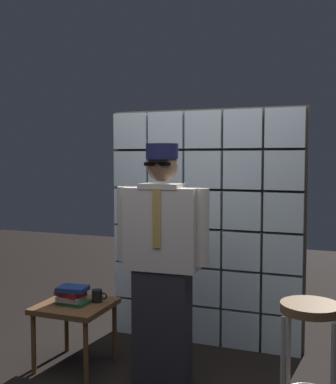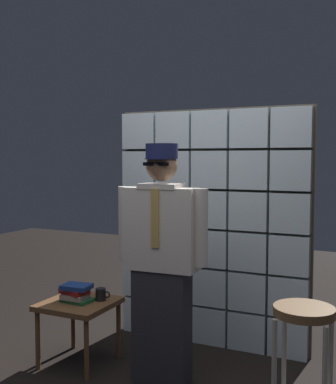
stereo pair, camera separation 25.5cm
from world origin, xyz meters
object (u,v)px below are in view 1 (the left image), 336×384
object	(u,v)px
bar_stool	(310,337)
side_table	(75,312)
standing_person	(162,260)
coffee_mug	(97,296)
book_stack	(72,295)

from	to	relation	value
bar_stool	side_table	bearing A→B (deg)	170.31
bar_stool	side_table	size ratio (longest dim) A/B	1.47
standing_person	bar_stool	bearing A→B (deg)	-18.72
side_table	coffee_mug	size ratio (longest dim) A/B	4.13
bar_stool	coffee_mug	world-z (taller)	bar_stool
standing_person	side_table	bearing A→B (deg)	176.68
bar_stool	book_stack	world-z (taller)	bar_stool
bar_stool	coffee_mug	xyz separation A→B (m)	(-1.59, 0.39, -0.03)
side_table	bar_stool	bearing A→B (deg)	-9.69
coffee_mug	bar_stool	bearing A→B (deg)	-13.70
book_stack	coffee_mug	world-z (taller)	book_stack
book_stack	bar_stool	bearing A→B (deg)	-8.94
book_stack	coffee_mug	distance (m)	0.19
coffee_mug	book_stack	bearing A→B (deg)	-143.68
bar_stool	side_table	xyz separation A→B (m)	(-1.73, 0.30, -0.14)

